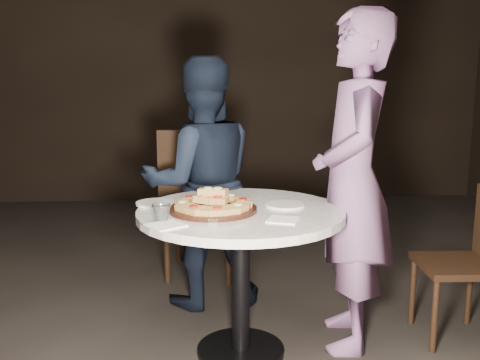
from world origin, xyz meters
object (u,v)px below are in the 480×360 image
object	(u,v)px
focaccia_pile	(213,202)
diner_navy	(201,184)
serving_board	(213,209)
water_glass	(162,213)
chair_far	(199,194)
chair_right	(473,254)
table	(241,237)
diner_teal	(353,183)

from	to	relation	value
focaccia_pile	diner_navy	bearing A→B (deg)	94.85
serving_board	water_glass	xyz separation A→B (m)	(-0.22, -0.17, 0.03)
water_glass	chair_far	world-z (taller)	chair_far
focaccia_pile	water_glass	world-z (taller)	focaccia_pile
chair_right	diner_navy	world-z (taller)	diner_navy
table	water_glass	size ratio (longest dim) A/B	15.64
focaccia_pile	diner_navy	xyz separation A→B (m)	(-0.06, 0.68, -0.05)
diner_navy	serving_board	bearing A→B (deg)	84.84
water_glass	focaccia_pile	bearing A→B (deg)	36.69
table	focaccia_pile	size ratio (longest dim) A/B	3.48
chair_far	focaccia_pile	bearing A→B (deg)	102.29
table	diner_teal	bearing A→B (deg)	9.40
serving_board	table	bearing A→B (deg)	13.97
focaccia_pile	serving_board	bearing A→B (deg)	-94.33
water_glass	diner_teal	world-z (taller)	diner_teal
serving_board	water_glass	distance (m)	0.28
table	diner_navy	xyz separation A→B (m)	(-0.19, 0.65, 0.14)
serving_board	diner_teal	world-z (taller)	diner_teal
chair_far	chair_right	bearing A→B (deg)	154.52
table	diner_navy	size ratio (longest dim) A/B	0.86
serving_board	diner_teal	bearing A→B (deg)	10.28
table	diner_navy	bearing A→B (deg)	106.29
table	focaccia_pile	world-z (taller)	focaccia_pile
table	diner_navy	world-z (taller)	diner_navy
chair_far	table	bearing A→B (deg)	109.57
table	chair_far	distance (m)	1.05
table	water_glass	distance (m)	0.44
diner_navy	table	bearing A→B (deg)	96.29
table	diner_navy	distance (m)	0.69
chair_far	diner_navy	distance (m)	0.41
serving_board	diner_navy	bearing A→B (deg)	94.84
water_glass	diner_teal	xyz separation A→B (m)	(0.91, 0.29, 0.06)
serving_board	water_glass	size ratio (longest dim) A/B	5.04
water_glass	diner_teal	distance (m)	0.96
serving_board	chair_right	bearing A→B (deg)	5.24
focaccia_pile	diner_teal	bearing A→B (deg)	10.22
serving_board	diner_navy	xyz separation A→B (m)	(-0.06, 0.68, -0.01)
serving_board	chair_far	distance (m)	1.08
chair_far	water_glass	bearing A→B (deg)	91.36
focaccia_pile	diner_teal	size ratio (longest dim) A/B	0.22
water_glass	chair_far	distance (m)	1.25
focaccia_pile	chair_far	xyz separation A→B (m)	(-0.07, 1.06, -0.19)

